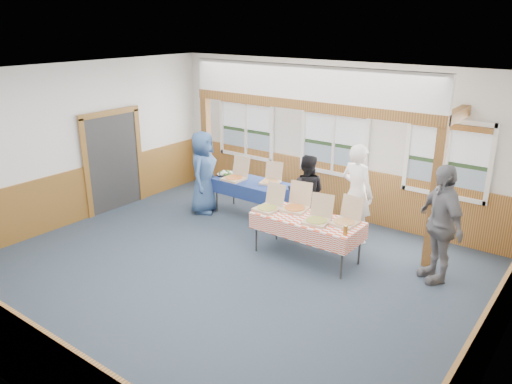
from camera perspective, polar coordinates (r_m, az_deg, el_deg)
floor at (r=8.32m, az=-3.27°, el=-9.41°), size 8.00×8.00×0.00m
ceiling at (r=7.35m, az=-3.75°, el=13.07°), size 8.00×8.00×0.00m
wall_back at (r=10.49m, az=9.02°, el=5.86°), size 8.00×0.00×8.00m
wall_front at (r=5.70m, az=-27.11°, el=-7.76°), size 8.00×0.00×8.00m
wall_left at (r=10.63m, az=-20.24°, el=5.08°), size 0.00×8.00×8.00m
wall_right at (r=6.08m, az=26.82°, el=-6.05°), size 0.00×8.00×8.00m
wainscot_back at (r=10.76m, az=8.67°, el=0.39°), size 7.98×0.05×1.10m
wainscot_front at (r=6.22m, az=-25.38°, el=-16.39°), size 7.98×0.05×1.10m
wainscot_left at (r=10.90m, az=-19.54°, el=-0.29°), size 0.05×6.98×1.10m
wainscot_right at (r=6.57m, az=25.20°, el=-14.35°), size 0.05×6.98×1.10m
cased_opening at (r=11.23m, az=-16.01°, el=3.32°), size 0.06×1.30×2.10m
window_left at (r=11.67m, az=-1.13°, el=7.83°), size 1.56×0.10×1.46m
window_mid at (r=10.44m, az=8.93°, el=6.24°), size 1.56×0.10×1.46m
window_right at (r=9.61m, az=21.09°, el=4.05°), size 1.56×0.10×1.46m
post_left at (r=11.04m, az=-5.65°, el=4.53°), size 0.15×0.15×2.40m
post_right at (r=8.62m, az=19.74°, el=-0.78°), size 0.15×0.15×2.40m
cross_beam at (r=9.29m, az=5.73°, el=9.89°), size 5.15×0.18×0.18m
table_left at (r=10.44m, az=-0.33°, el=0.88°), size 1.87×1.29×0.76m
table_right at (r=8.62m, az=5.87°, el=-3.26°), size 1.91×0.89×0.76m
pizza_box_a at (r=10.56m, az=-2.41°, el=1.80°), size 0.42×0.51×0.46m
pizza_box_b at (r=10.33m, az=1.71°, el=1.40°), size 0.47×0.53×0.40m
pizza_box_c at (r=8.88m, az=1.45°, el=-1.63°), size 0.43×0.51×0.44m
pizza_box_d at (r=8.90m, az=4.59°, el=-1.62°), size 0.50×0.57×0.46m
pizza_box_e at (r=8.40m, az=7.04°, el=-3.03°), size 0.46×0.54×0.43m
pizza_box_f at (r=8.40m, az=10.21°, el=-3.19°), size 0.41×0.50×0.43m
veggie_tray at (r=10.86m, az=-3.48°, el=2.08°), size 0.39×0.39×0.09m
drink_glass at (r=7.99m, az=10.18°, el=-4.30°), size 0.07×0.07×0.15m
woman_white at (r=9.35m, az=11.44°, el=-0.19°), size 0.77×0.59×1.87m
woman_black at (r=9.75m, az=5.75°, el=-0.13°), size 0.91×0.82×1.54m
man_blue at (r=10.67m, az=-6.06°, el=2.26°), size 0.85×1.02×1.78m
person_grey at (r=8.30m, az=20.30°, el=-3.40°), size 1.14×1.11×1.92m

